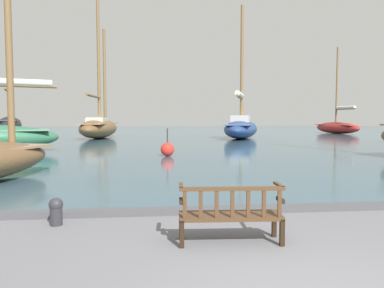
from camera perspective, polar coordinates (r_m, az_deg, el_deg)
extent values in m
cube|color=#385666|center=(47.72, -3.93, 1.66)|extent=(100.00, 80.00, 0.08)
cube|color=#4C4C50|center=(7.91, 6.24, -9.90)|extent=(40.00, 0.30, 0.12)
cube|color=black|center=(6.21, -1.66, -12.31)|extent=(0.07, 0.07, 0.42)
cube|color=black|center=(6.43, 12.41, -11.84)|extent=(0.07, 0.07, 0.42)
cube|color=black|center=(5.78, -1.56, -13.56)|extent=(0.07, 0.07, 0.42)
cube|color=black|center=(6.01, 13.57, -12.98)|extent=(0.07, 0.07, 0.42)
cube|color=#4C331E|center=(6.00, 5.83, -10.83)|extent=(1.62, 0.60, 0.06)
cube|color=#4C331E|center=(5.69, 6.21, -6.81)|extent=(1.60, 0.13, 0.06)
cube|color=#4C331E|center=(5.67, -1.11, -9.25)|extent=(0.06, 0.04, 0.41)
cube|color=#4C331E|center=(5.68, 1.34, -9.22)|extent=(0.06, 0.04, 0.41)
cube|color=#4C331E|center=(5.71, 3.78, -9.17)|extent=(0.06, 0.04, 0.41)
cube|color=#4C331E|center=(5.74, 6.19, -9.11)|extent=(0.06, 0.04, 0.41)
cube|color=#4C331E|center=(5.78, 8.57, -9.04)|extent=(0.06, 0.04, 0.41)
cube|color=#4C331E|center=(5.83, 10.91, -8.95)|extent=(0.06, 0.04, 0.41)
cube|color=#4C331E|center=(5.89, 13.20, -8.85)|extent=(0.06, 0.04, 0.41)
cube|color=black|center=(5.79, -1.65, -8.67)|extent=(0.08, 0.30, 0.06)
cube|color=#4C331E|center=(5.83, -1.68, -6.41)|extent=(0.08, 0.47, 0.04)
cube|color=black|center=(6.02, 13.32, -8.28)|extent=(0.08, 0.30, 0.06)
cube|color=#4C331E|center=(6.07, 13.12, -6.12)|extent=(0.08, 0.47, 0.04)
ellipsoid|color=black|center=(48.28, -26.03, 2.56)|extent=(5.36, 11.02, 2.06)
cube|color=#4C4C51|center=(48.27, -26.05, 3.23)|extent=(4.40, 9.61, 0.08)
cylinder|color=brown|center=(48.90, -26.25, 10.51)|extent=(0.25, 0.25, 12.31)
cylinder|color=brown|center=(45.76, -26.41, 7.31)|extent=(1.78, 5.60, 0.20)
cylinder|color=brown|center=(51.65, -25.94, 8.18)|extent=(0.25, 0.25, 8.78)
ellipsoid|color=navy|center=(35.03, 7.48, 2.24)|extent=(5.95, 10.57, 1.68)
cube|color=#516B9E|center=(35.02, 7.49, 3.00)|extent=(4.88, 9.18, 0.08)
cube|color=beige|center=(34.26, 7.39, 3.69)|extent=(2.17, 2.49, 0.77)
cylinder|color=brown|center=(35.61, 7.61, 11.84)|extent=(0.29, 0.29, 10.86)
cylinder|color=brown|center=(33.19, 7.24, 7.11)|extent=(1.57, 4.14, 0.23)
cylinder|color=silver|center=(33.21, 7.25, 7.51)|extent=(1.65, 3.80, 0.46)
cylinder|color=brown|center=(22.92, -26.18, 8.04)|extent=(4.75, 1.81, 0.19)
cylinder|color=silver|center=(22.94, -26.20, 8.51)|extent=(4.34, 1.82, 0.37)
ellipsoid|color=brown|center=(36.18, -13.97, 2.28)|extent=(3.52, 9.86, 1.77)
cube|color=#997A5B|center=(36.17, -13.98, 3.05)|extent=(2.73, 8.65, 0.08)
cube|color=beige|center=(35.46, -14.24, 3.53)|extent=(1.75, 2.80, 0.53)
cylinder|color=brown|center=(36.80, -14.06, 12.32)|extent=(0.28, 0.28, 11.76)
cylinder|color=brown|center=(34.13, -14.82, 7.07)|extent=(0.57, 4.78, 0.23)
cylinder|color=brown|center=(39.23, -13.18, 10.02)|extent=(0.28, 0.28, 9.34)
cylinder|color=brown|center=(41.58, -12.36, 3.21)|extent=(0.33, 1.39, 0.23)
ellipsoid|color=maroon|center=(48.68, 21.20, 2.30)|extent=(3.25, 8.12, 1.38)
cube|color=#C6514C|center=(48.68, 21.21, 2.75)|extent=(2.58, 7.11, 0.08)
cylinder|color=brown|center=(48.98, 21.21, 8.25)|extent=(0.22, 0.22, 9.30)
cylinder|color=brown|center=(47.38, 22.38, 4.97)|extent=(0.67, 3.58, 0.17)
cylinder|color=silver|center=(47.38, 22.38, 5.18)|extent=(0.79, 3.25, 0.35)
cylinder|color=brown|center=(13.84, -26.16, 14.35)|extent=(0.22, 0.22, 6.98)
cylinder|color=#2D2D33|center=(7.36, -19.99, -10.12)|extent=(0.22, 0.22, 0.38)
sphere|color=#2D2D33|center=(7.31, -20.03, -8.67)|extent=(0.25, 0.25, 0.25)
sphere|color=red|center=(18.39, -3.77, -0.83)|extent=(0.67, 0.67, 0.67)
cylinder|color=#2D2D33|center=(18.35, -3.78, 1.30)|extent=(0.06, 0.06, 0.70)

